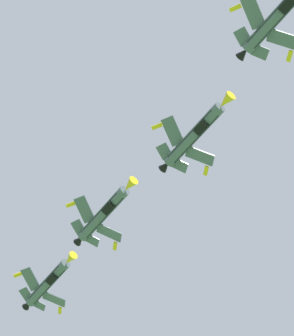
{
  "coord_description": "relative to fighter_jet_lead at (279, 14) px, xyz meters",
  "views": [
    {
      "loc": [
        2.2,
        -3.23,
        1.78
      ],
      "look_at": [
        -39.44,
        56.62,
        89.96
      ],
      "focal_mm": 82.27,
      "sensor_mm": 36.0,
      "label": 1
    }
  ],
  "objects": [
    {
      "name": "fighter_jet_left_outer",
      "position": [
        -56.11,
        22.0,
        -0.57
      ],
      "size": [
        15.44,
        9.63,
        5.01
      ],
      "rotation": [
        0.0,
        -0.39,
        4.36
      ],
      "color": "#4C5666"
    },
    {
      "name": "fighter_jet_right_wing",
      "position": [
        -37.96,
        13.58,
        -1.99
      ],
      "size": [
        15.44,
        9.35,
        5.25
      ],
      "rotation": [
        0.0,
        -0.47,
        4.36
      ],
      "color": "#4C5666"
    },
    {
      "name": "fighter_jet_lead",
      "position": [
        0.0,
        0.0,
        0.0
      ],
      "size": [
        15.44,
        9.6,
        5.03
      ],
      "rotation": [
        0.0,
        -0.4,
        4.36
      ],
      "color": "#4C5666"
    },
    {
      "name": "fighter_jet_left_wing",
      "position": [
        -18.34,
        8.68,
        -2.1
      ],
      "size": [
        15.44,
        9.48,
        5.15
      ],
      "rotation": [
        0.0,
        -0.44,
        4.36
      ],
      "color": "#4C5666"
    }
  ]
}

